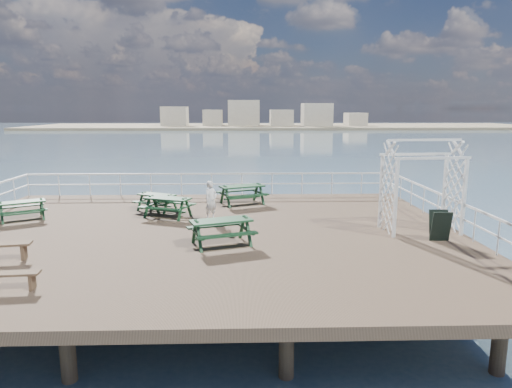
% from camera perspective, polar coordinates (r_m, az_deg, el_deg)
% --- Properties ---
extents(ground, '(18.00, 14.00, 0.30)m').
position_cam_1_polar(ground, '(15.83, -7.14, -5.30)').
color(ground, brown).
rests_on(ground, ground).
extents(sea_backdrop, '(300.00, 300.00, 9.20)m').
position_cam_1_polar(sea_backdrop, '(149.70, 2.55, 8.83)').
color(sea_backdrop, '#466075').
rests_on(sea_backdrop, ground).
extents(railing, '(17.77, 13.76, 1.10)m').
position_cam_1_polar(railing, '(18.10, -6.68, 0.06)').
color(railing, silver).
rests_on(railing, ground).
extents(picnic_table_a, '(2.09, 1.97, 0.81)m').
position_cam_1_polar(picnic_table_a, '(19.49, -27.24, -1.38)').
color(picnic_table_a, '#14381A').
rests_on(picnic_table_a, ground).
extents(picnic_table_b, '(1.99, 1.86, 0.77)m').
position_cam_1_polar(picnic_table_b, '(19.38, -12.29, -0.56)').
color(picnic_table_b, '#14381A').
rests_on(picnic_table_b, ground).
extents(picnic_table_c, '(2.39, 2.18, 0.94)m').
position_cam_1_polar(picnic_table_c, '(20.17, -1.74, 0.44)').
color(picnic_table_c, '#14381A').
rests_on(picnic_table_c, ground).
extents(picnic_table_d, '(2.19, 2.00, 0.87)m').
position_cam_1_polar(picnic_table_d, '(18.10, -11.00, -1.09)').
color(picnic_table_d, '#14381A').
rests_on(picnic_table_d, ground).
extents(picnic_table_e, '(2.27, 2.05, 0.91)m').
position_cam_1_polar(picnic_table_e, '(14.16, -4.35, -4.08)').
color(picnic_table_e, '#14381A').
rests_on(picnic_table_e, ground).
extents(flat_bench_near, '(1.49, 0.47, 0.42)m').
position_cam_1_polar(flat_bench_near, '(12.25, -28.68, -9.08)').
color(flat_bench_near, brown).
rests_on(flat_bench_near, ground).
extents(trellis_arbor, '(2.65, 1.55, 3.18)m').
position_cam_1_polar(trellis_arbor, '(16.51, 19.98, 0.36)').
color(trellis_arbor, silver).
rests_on(trellis_arbor, ground).
extents(sandwich_board, '(0.63, 0.48, 1.00)m').
position_cam_1_polar(sandwich_board, '(15.71, 22.00, -3.72)').
color(sandwich_board, black).
rests_on(sandwich_board, ground).
extents(person, '(0.65, 0.64, 1.51)m').
position_cam_1_polar(person, '(17.28, -5.64, -0.83)').
color(person, silver).
rests_on(person, ground).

